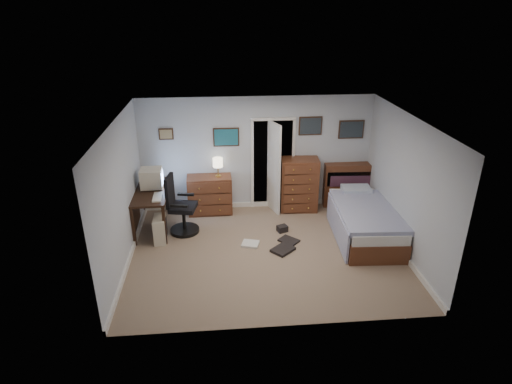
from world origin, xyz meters
TOP-DOWN VIEW (x-y plane):
  - floor at (0.00, 0.00)m, footprint 5.00×4.00m
  - computer_desk at (-2.30, 1.15)m, footprint 0.70×1.46m
  - crt_monitor at (-2.18, 1.31)m, footprint 0.44×0.41m
  - keyboard at (-2.02, 0.81)m, footprint 0.18×0.45m
  - pc_tower at (-2.00, 0.61)m, footprint 0.24×0.47m
  - office_chair at (-1.63, 0.94)m, footprint 0.68×0.68m
  - media_stack at (-2.32, 2.12)m, footprint 0.17×0.17m
  - low_dresser at (-1.05, 1.77)m, footprint 0.96×0.50m
  - table_lamp at (-0.85, 1.77)m, footprint 0.22×0.22m
  - doorway at (0.35, 2.27)m, footprint 0.96×1.12m
  - tall_dresser at (0.91, 1.75)m, footprint 0.84×0.53m
  - headboard_bookcase at (2.06, 1.86)m, footprint 1.12×0.34m
  - bed at (1.98, 0.45)m, footprint 1.26×2.20m
  - wall_posters at (0.57, 1.98)m, footprint 4.38×0.04m
  - floor_clutter at (0.24, 0.30)m, footprint 1.17×1.10m

SIDE VIEW (x-z plane):
  - floor at x=0.00m, z-range -0.02..0.00m
  - floor_clutter at x=0.24m, z-range -0.03..0.09m
  - pc_tower at x=-2.00m, z-range 0.00..0.50m
  - bed at x=1.98m, z-range -0.02..0.68m
  - media_stack at x=-2.32m, z-range 0.00..0.82m
  - low_dresser at x=-1.05m, z-range 0.00..0.84m
  - office_chair at x=-1.63m, z-range -0.14..1.07m
  - headboard_bookcase at x=2.06m, z-range 0.03..1.03m
  - tall_dresser at x=0.91m, z-range 0.00..1.19m
  - computer_desk at x=-2.30m, z-range 0.22..1.06m
  - keyboard at x=-2.02m, z-range 0.83..0.86m
  - doorway at x=0.35m, z-range -0.02..2.03m
  - crt_monitor at x=-2.18m, z-range 0.84..1.24m
  - table_lamp at x=-0.85m, z-range 0.94..1.35m
  - wall_posters at x=0.57m, z-range 1.45..2.05m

